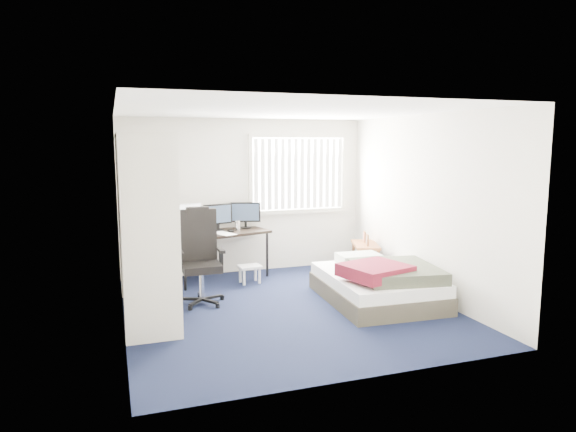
# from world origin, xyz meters

# --- Properties ---
(ground) EXTENTS (4.20, 4.20, 0.00)m
(ground) POSITION_xyz_m (0.00, 0.00, 0.00)
(ground) COLOR black
(ground) RESTS_ON ground
(room_shell) EXTENTS (4.20, 4.20, 4.20)m
(room_shell) POSITION_xyz_m (0.00, 0.00, 1.51)
(room_shell) COLOR silver
(room_shell) RESTS_ON ground
(window_assembly) EXTENTS (1.72, 0.09, 1.32)m
(window_assembly) POSITION_xyz_m (0.90, 2.04, 1.60)
(window_assembly) COLOR white
(window_assembly) RESTS_ON ground
(closet) EXTENTS (0.64, 1.84, 2.22)m
(closet) POSITION_xyz_m (-1.67, 0.27, 1.35)
(closet) COLOR beige
(closet) RESTS_ON ground
(desk) EXTENTS (1.65, 1.08, 1.21)m
(desk) POSITION_xyz_m (-0.53, 1.75, 0.78)
(desk) COLOR black
(desk) RESTS_ON ground
(office_chair) EXTENTS (0.61, 0.60, 1.27)m
(office_chair) POSITION_xyz_m (-1.00, 0.66, 0.49)
(office_chair) COLOR black
(office_chair) RESTS_ON ground
(footstool) EXTENTS (0.35, 0.29, 0.27)m
(footstool) POSITION_xyz_m (-0.14, 1.34, 0.21)
(footstool) COLOR white
(footstool) RESTS_ON ground
(nightstand) EXTENTS (0.59, 0.82, 0.69)m
(nightstand) POSITION_xyz_m (1.75, 1.22, 0.45)
(nightstand) COLOR brown
(nightstand) RESTS_ON ground
(bed) EXTENTS (1.42, 1.83, 0.59)m
(bed) POSITION_xyz_m (1.26, -0.12, 0.26)
(bed) COLOR #3E392D
(bed) RESTS_ON ground
(pine_box) EXTENTS (0.51, 0.46, 0.31)m
(pine_box) POSITION_xyz_m (-1.65, -0.07, 0.16)
(pine_box) COLOR #A68853
(pine_box) RESTS_ON ground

